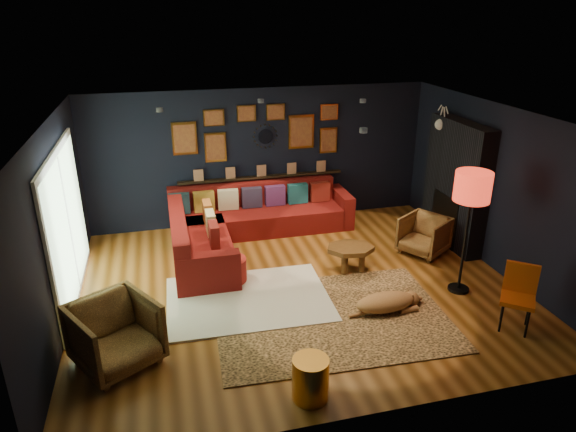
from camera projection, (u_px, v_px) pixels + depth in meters
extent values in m
plane|color=#995E26|center=(298.00, 286.00, 7.84)|extent=(6.50, 6.50, 0.00)
plane|color=black|center=(260.00, 157.00, 9.82)|extent=(6.50, 0.00, 6.50)
plane|color=black|center=(375.00, 309.00, 4.88)|extent=(6.50, 0.00, 6.50)
plane|color=black|center=(55.00, 230.00, 6.61)|extent=(0.00, 5.50, 5.50)
plane|color=black|center=(497.00, 189.00, 8.09)|extent=(0.00, 5.50, 5.50)
plane|color=silver|center=(299.00, 117.00, 6.86)|extent=(6.50, 6.50, 0.00)
cube|color=maroon|center=(256.00, 220.00, 9.73)|extent=(3.20, 0.95, 0.42)
cube|color=maroon|center=(252.00, 193.00, 9.89)|extent=(3.20, 0.24, 0.46)
cube|color=maroon|center=(341.00, 207.00, 10.08)|extent=(0.22, 0.95, 0.64)
cube|color=maroon|center=(202.00, 251.00, 8.49)|extent=(0.95, 2.20, 0.42)
cube|color=maroon|center=(179.00, 230.00, 8.25)|extent=(0.24, 2.20, 0.46)
cube|color=maroon|center=(208.00, 274.00, 7.55)|extent=(0.95, 0.22, 0.64)
cube|color=#274D5D|center=(179.00, 204.00, 9.39)|extent=(0.38, 0.14, 0.38)
cube|color=gold|center=(204.00, 202.00, 9.50)|extent=(0.38, 0.14, 0.38)
cube|color=beige|center=(228.00, 199.00, 9.60)|extent=(0.38, 0.14, 0.38)
cube|color=#2D2741|center=(252.00, 197.00, 9.70)|extent=(0.38, 0.14, 0.38)
cube|color=#592A63|center=(275.00, 195.00, 9.80)|extent=(0.38, 0.14, 0.38)
cube|color=#1A5B69|center=(298.00, 193.00, 9.91)|extent=(0.38, 0.14, 0.38)
cube|color=maroon|center=(320.00, 192.00, 10.01)|extent=(0.38, 0.14, 0.38)
cube|color=#AF5E25|center=(207.00, 212.00, 9.00)|extent=(0.14, 0.38, 0.38)
cube|color=#D5C380|center=(211.00, 223.00, 8.56)|extent=(0.14, 0.38, 0.38)
cube|color=maroon|center=(214.00, 235.00, 8.11)|extent=(0.14, 0.38, 0.38)
cube|color=black|center=(261.00, 177.00, 9.90)|extent=(3.20, 0.12, 0.04)
cube|color=gold|center=(185.00, 138.00, 9.30)|extent=(0.45, 0.03, 0.60)
cube|color=#925A28|center=(185.00, 139.00, 9.28)|extent=(0.38, 0.01, 0.51)
cube|color=gold|center=(215.00, 147.00, 9.50)|extent=(0.40, 0.03, 0.55)
cube|color=#925A28|center=(216.00, 148.00, 9.48)|extent=(0.34, 0.01, 0.47)
cube|color=gold|center=(214.00, 118.00, 9.29)|extent=(0.38, 0.03, 0.30)
cube|color=#925A28|center=(214.00, 118.00, 9.28)|extent=(0.32, 0.01, 0.25)
cube|color=gold|center=(301.00, 132.00, 9.80)|extent=(0.50, 0.03, 0.65)
cube|color=#925A28|center=(301.00, 132.00, 9.78)|extent=(0.42, 0.01, 0.55)
cube|color=gold|center=(328.00, 140.00, 10.00)|extent=(0.35, 0.03, 0.50)
cube|color=#925A28|center=(329.00, 140.00, 9.99)|extent=(0.30, 0.01, 0.42)
cube|color=gold|center=(329.00, 112.00, 9.79)|extent=(0.35, 0.03, 0.30)
cube|color=#925A28|center=(329.00, 112.00, 9.78)|extent=(0.30, 0.01, 0.25)
cube|color=gold|center=(246.00, 113.00, 9.41)|extent=(0.35, 0.03, 0.30)
cube|color=#925A28|center=(247.00, 114.00, 9.39)|extent=(0.30, 0.01, 0.25)
cube|color=gold|center=(276.00, 112.00, 9.54)|extent=(0.35, 0.03, 0.30)
cube|color=#925A28|center=(276.00, 112.00, 9.52)|extent=(0.30, 0.01, 0.25)
cylinder|color=silver|center=(265.00, 136.00, 9.66)|extent=(0.28, 0.03, 0.28)
cone|color=gold|center=(277.00, 136.00, 9.71)|extent=(0.03, 0.16, 0.03)
cone|color=gold|center=(276.00, 131.00, 9.67)|extent=(0.04, 0.16, 0.04)
cone|color=gold|center=(273.00, 128.00, 9.64)|extent=(0.04, 0.16, 0.04)
cone|color=gold|center=(270.00, 125.00, 9.60)|extent=(0.04, 0.16, 0.04)
cone|color=gold|center=(265.00, 125.00, 9.58)|extent=(0.03, 0.16, 0.03)
cone|color=gold|center=(261.00, 126.00, 9.56)|extent=(0.04, 0.16, 0.04)
cone|color=gold|center=(257.00, 129.00, 9.57)|extent=(0.04, 0.16, 0.04)
cone|color=gold|center=(255.00, 133.00, 9.58)|extent=(0.04, 0.16, 0.04)
cone|color=gold|center=(254.00, 137.00, 9.61)|extent=(0.03, 0.16, 0.03)
cone|color=gold|center=(255.00, 141.00, 9.65)|extent=(0.04, 0.16, 0.04)
cone|color=gold|center=(258.00, 145.00, 9.68)|extent=(0.04, 0.16, 0.04)
cone|color=gold|center=(261.00, 147.00, 9.72)|extent=(0.04, 0.16, 0.04)
cone|color=gold|center=(266.00, 148.00, 9.74)|extent=(0.03, 0.16, 0.03)
cone|color=gold|center=(270.00, 147.00, 9.76)|extent=(0.04, 0.16, 0.04)
cone|color=gold|center=(274.00, 144.00, 9.75)|extent=(0.04, 0.16, 0.04)
cone|color=gold|center=(276.00, 140.00, 9.74)|extent=(0.04, 0.16, 0.04)
cube|color=black|center=(456.00, 184.00, 8.94)|extent=(0.30, 1.60, 2.20)
cube|color=black|center=(448.00, 219.00, 9.17)|extent=(0.20, 0.80, 0.90)
cone|color=white|center=(452.00, 124.00, 9.05)|extent=(0.35, 0.28, 0.28)
sphere|color=white|center=(441.00, 124.00, 9.00)|extent=(0.20, 0.20, 0.20)
cylinder|color=white|center=(444.00, 115.00, 8.88)|extent=(0.02, 0.10, 0.28)
cylinder|color=white|center=(441.00, 114.00, 8.99)|extent=(0.02, 0.10, 0.28)
cube|color=white|center=(67.00, 226.00, 7.23)|extent=(0.04, 2.80, 2.20)
cube|color=#BDEBB4|center=(69.00, 226.00, 7.23)|extent=(0.01, 2.60, 2.00)
cube|color=white|center=(69.00, 226.00, 7.24)|extent=(0.02, 0.06, 2.00)
cylinder|color=black|center=(159.00, 110.00, 7.54)|extent=(0.10, 0.10, 0.06)
cylinder|color=black|center=(261.00, 101.00, 8.26)|extent=(0.10, 0.10, 0.06)
cylinder|color=black|center=(363.00, 101.00, 8.27)|extent=(0.10, 0.10, 0.06)
cylinder|color=black|center=(363.00, 130.00, 6.29)|extent=(0.10, 0.10, 0.06)
cube|color=beige|center=(248.00, 299.00, 7.47)|extent=(2.38, 1.77, 0.03)
cube|color=tan|center=(331.00, 317.00, 7.05)|extent=(3.25, 2.39, 0.02)
cylinder|color=#563615|center=(344.00, 265.00, 8.10)|extent=(0.10, 0.10, 0.31)
cylinder|color=#563615|center=(362.00, 263.00, 8.16)|extent=(0.10, 0.10, 0.31)
cylinder|color=#563615|center=(346.00, 254.00, 8.44)|extent=(0.10, 0.10, 0.31)
cylinder|color=#A1201A|center=(229.00, 270.00, 7.90)|extent=(0.55, 0.55, 0.36)
imported|color=#CD8E44|center=(115.00, 331.00, 5.99)|extent=(1.17, 1.15, 0.90)
imported|color=#CD8E44|center=(424.00, 233.00, 8.79)|extent=(0.94, 0.95, 0.73)
cylinder|color=gold|center=(310.00, 379.00, 5.52)|extent=(0.40, 0.40, 0.50)
cylinder|color=black|center=(501.00, 317.00, 6.68)|extent=(0.03, 0.03, 0.44)
cylinder|color=black|center=(527.00, 323.00, 6.55)|extent=(0.03, 0.03, 0.44)
cylinder|color=black|center=(503.00, 305.00, 6.94)|extent=(0.03, 0.03, 0.44)
cylinder|color=black|center=(528.00, 311.00, 6.82)|extent=(0.03, 0.03, 0.44)
cube|color=#DA5513|center=(518.00, 300.00, 6.66)|extent=(0.59, 0.59, 0.06)
cube|color=#DA5513|center=(521.00, 277.00, 6.72)|extent=(0.36, 0.30, 0.42)
cylinder|color=black|center=(458.00, 289.00, 7.74)|extent=(0.31, 0.31, 0.04)
cylinder|color=black|center=(465.00, 243.00, 7.45)|extent=(0.04, 0.04, 1.50)
cylinder|color=red|center=(473.00, 186.00, 7.12)|extent=(0.51, 0.51, 0.42)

